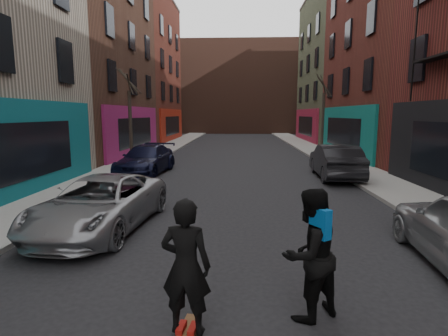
# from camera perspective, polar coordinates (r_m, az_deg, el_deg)

# --- Properties ---
(sidewalk_left) EXTENTS (2.50, 84.00, 0.13)m
(sidewalk_left) POSITION_cam_1_polar(r_m,az_deg,el_deg) (32.80, -8.69, 3.62)
(sidewalk_left) COLOR gray
(sidewalk_left) RESTS_ON ground
(sidewalk_right) EXTENTS (2.50, 84.00, 0.13)m
(sidewalk_right) POSITION_cam_1_polar(r_m,az_deg,el_deg) (32.77, 13.33, 3.48)
(sidewalk_right) COLOR gray
(sidewalk_right) RESTS_ON ground
(building_far) EXTENTS (40.00, 10.00, 14.00)m
(building_far) POSITION_cam_1_polar(r_m,az_deg,el_deg) (58.19, 2.44, 12.78)
(building_far) COLOR #47281E
(building_far) RESTS_ON ground
(tree_left_far) EXTENTS (2.00, 2.00, 6.50)m
(tree_left_far) POSITION_cam_1_polar(r_m,az_deg,el_deg) (21.02, -15.14, 9.60)
(tree_left_far) COLOR black
(tree_left_far) RESTS_ON sidewalk_left
(tree_right_far) EXTENTS (2.00, 2.00, 6.80)m
(tree_right_far) POSITION_cam_1_polar(r_m,az_deg,el_deg) (26.77, 15.91, 9.66)
(tree_right_far) COLOR black
(tree_right_far) RESTS_ON sidewalk_right
(parked_left_far) EXTENTS (2.69, 5.10, 1.37)m
(parked_left_far) POSITION_cam_1_polar(r_m,az_deg,el_deg) (9.70, -19.48, -5.44)
(parked_left_far) COLOR gray
(parked_left_far) RESTS_ON ground
(parked_left_end) EXTENTS (2.41, 5.07, 1.43)m
(parked_left_end) POSITION_cam_1_polar(r_m,az_deg,el_deg) (18.00, -12.63, 1.35)
(parked_left_end) COLOR black
(parked_left_end) RESTS_ON ground
(parked_right_end) EXTENTS (1.91, 4.90, 1.59)m
(parked_right_end) POSITION_cam_1_polar(r_m,az_deg,el_deg) (17.17, 17.71, 1.07)
(parked_right_end) COLOR black
(parked_right_end) RESTS_ON ground
(skateboard) EXTENTS (0.32, 0.82, 0.10)m
(skateboard) POSITION_cam_1_polar(r_m,az_deg,el_deg) (5.24, -6.05, -25.37)
(skateboard) COLOR brown
(skateboard) RESTS_ON ground
(skateboarder) EXTENTS (0.72, 0.52, 1.83)m
(skateboarder) POSITION_cam_1_polar(r_m,az_deg,el_deg) (4.76, -6.24, -15.70)
(skateboarder) COLOR black
(skateboarder) RESTS_ON skateboard
(pedestrian) EXTENTS (1.20, 1.14, 1.95)m
(pedestrian) POSITION_cam_1_polar(r_m,az_deg,el_deg) (5.36, 13.81, -13.46)
(pedestrian) COLOR black
(pedestrian) RESTS_ON ground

